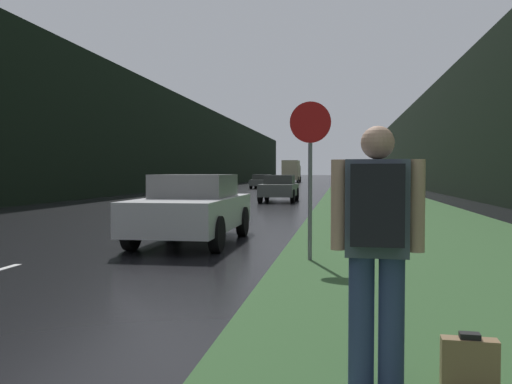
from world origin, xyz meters
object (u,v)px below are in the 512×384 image
(stop_sign, at_px, (310,162))
(delivery_truck, at_px, (292,171))
(hitchhiker_with_backpack, at_px, (377,240))
(car_oncoming, at_px, (262,181))
(car_passing_far, at_px, (279,188))
(car_passing_near, at_px, (193,208))
(suitcase, at_px, (469,365))

(stop_sign, xyz_separation_m, delivery_truck, (-6.82, 71.42, 0.02))
(stop_sign, relative_size, hitchhiker_with_backpack, 1.48)
(delivery_truck, bearing_deg, stop_sign, -84.54)
(stop_sign, relative_size, delivery_truck, 0.37)
(car_oncoming, bearing_deg, delivery_truck, 90.00)
(hitchhiker_with_backpack, relative_size, car_passing_far, 0.46)
(car_passing_near, xyz_separation_m, car_oncoming, (-4.16, 38.98, -0.08))
(stop_sign, distance_m, car_oncoming, 41.67)
(hitchhiker_with_backpack, distance_m, suitcase, 1.08)
(stop_sign, relative_size, suitcase, 6.60)
(car_passing_far, xyz_separation_m, car_oncoming, (-4.16, 22.40, -0.04))
(car_passing_near, height_order, car_passing_far, car_passing_near)
(hitchhiker_with_backpack, relative_size, car_passing_near, 0.42)
(hitchhiker_with_backpack, bearing_deg, car_passing_far, 101.52)
(hitchhiker_with_backpack, distance_m, car_passing_near, 8.33)
(stop_sign, distance_m, delivery_truck, 71.74)
(car_oncoming, distance_m, delivery_truck, 30.34)
(car_passing_far, xyz_separation_m, delivery_truck, (-4.16, 52.72, 1.00))
(car_passing_near, relative_size, car_oncoming, 0.97)
(car_passing_near, distance_m, car_passing_far, 16.58)
(suitcase, distance_m, delivery_truck, 77.26)
(car_oncoming, bearing_deg, car_passing_near, -83.91)
(suitcase, bearing_deg, car_oncoming, 103.48)
(stop_sign, distance_m, car_passing_near, 3.53)
(car_passing_near, bearing_deg, delivery_truck, -86.56)
(car_passing_near, bearing_deg, suitcase, 118.45)
(stop_sign, height_order, car_passing_far, stop_sign)
(car_oncoming, bearing_deg, hitchhiker_with_backpack, -80.74)
(suitcase, xyz_separation_m, car_oncoming, (-8.23, 46.48, 0.48))
(stop_sign, xyz_separation_m, hitchhiker_with_backpack, (0.77, -5.47, -0.64))
(car_passing_far, bearing_deg, hitchhiker_with_backpack, 98.08)
(hitchhiker_with_backpack, bearing_deg, delivery_truck, 99.08)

